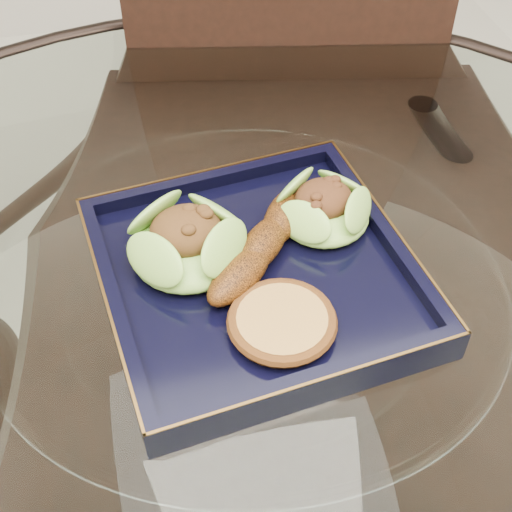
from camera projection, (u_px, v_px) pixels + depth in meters
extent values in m
cylinder|color=white|center=(248.00, 326.00, 0.63)|extent=(1.10, 1.10, 0.01)
torus|color=black|center=(248.00, 326.00, 0.63)|extent=(1.13, 1.13, 0.02)
cylinder|color=black|center=(382.00, 307.00, 1.14)|extent=(0.04, 0.04, 0.75)
cylinder|color=black|center=(22.00, 374.00, 1.05)|extent=(0.04, 0.04, 0.75)
cube|color=black|center=(291.00, 280.00, 1.00)|extent=(0.53, 0.53, 0.04)
cube|color=black|center=(289.00, 16.00, 0.93)|extent=(0.43, 0.12, 0.49)
cylinder|color=black|center=(163.00, 499.00, 1.05)|extent=(0.03, 0.03, 0.48)
cylinder|color=black|center=(423.00, 491.00, 1.06)|extent=(0.03, 0.03, 0.48)
cylinder|color=black|center=(175.00, 299.00, 1.32)|extent=(0.03, 0.03, 0.48)
cylinder|color=black|center=(383.00, 294.00, 1.33)|extent=(0.03, 0.03, 0.48)
cube|color=black|center=(256.00, 279.00, 0.64)|extent=(0.30, 0.30, 0.02)
ellipsoid|color=#629D2D|center=(188.00, 245.00, 0.63)|extent=(0.13, 0.13, 0.04)
ellipsoid|color=olive|center=(323.00, 210.00, 0.67)|extent=(0.11, 0.11, 0.03)
ellipsoid|color=#63300A|center=(262.00, 244.00, 0.64)|extent=(0.13, 0.14, 0.03)
cylinder|color=#AB8039|center=(282.00, 323.00, 0.59)|extent=(0.08, 0.08, 0.01)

